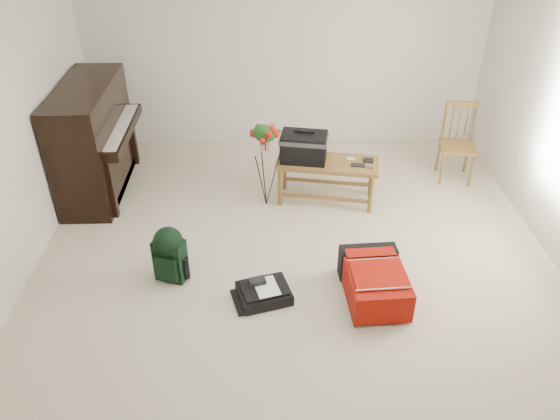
{
  "coord_description": "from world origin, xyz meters",
  "views": [
    {
      "loc": [
        -0.28,
        -3.97,
        3.36
      ],
      "look_at": [
        -0.14,
        0.35,
        0.47
      ],
      "focal_mm": 35.0,
      "sensor_mm": 36.0,
      "label": 1
    }
  ],
  "objects_px": {
    "black_duffel": "(264,292)",
    "green_backpack": "(169,252)",
    "flower_stand": "(266,165)",
    "dining_chair": "(457,144)",
    "bench": "(311,153)",
    "red_suitcase": "(373,278)",
    "piano": "(95,142)"
  },
  "relations": [
    {
      "from": "dining_chair",
      "to": "flower_stand",
      "type": "bearing_deg",
      "value": -158.01
    },
    {
      "from": "piano",
      "to": "flower_stand",
      "type": "distance_m",
      "value": 1.96
    },
    {
      "from": "green_backpack",
      "to": "red_suitcase",
      "type": "bearing_deg",
      "value": 12.04
    },
    {
      "from": "dining_chair",
      "to": "flower_stand",
      "type": "xyz_separation_m",
      "value": [
        -2.26,
        -0.55,
        0.06
      ]
    },
    {
      "from": "red_suitcase",
      "to": "black_duffel",
      "type": "height_order",
      "value": "red_suitcase"
    },
    {
      "from": "bench",
      "to": "black_duffel",
      "type": "xyz_separation_m",
      "value": [
        -0.53,
        -1.6,
        -0.53
      ]
    },
    {
      "from": "piano",
      "to": "black_duffel",
      "type": "xyz_separation_m",
      "value": [
        1.88,
        -1.95,
        -0.53
      ]
    },
    {
      "from": "piano",
      "to": "green_backpack",
      "type": "distance_m",
      "value": 1.97
    },
    {
      "from": "piano",
      "to": "black_duffel",
      "type": "relative_size",
      "value": 2.86
    },
    {
      "from": "dining_chair",
      "to": "black_duffel",
      "type": "distance_m",
      "value": 3.13
    },
    {
      "from": "piano",
      "to": "dining_chair",
      "type": "distance_m",
      "value": 4.18
    },
    {
      "from": "black_duffel",
      "to": "green_backpack",
      "type": "distance_m",
      "value": 0.93
    },
    {
      "from": "bench",
      "to": "red_suitcase",
      "type": "relative_size",
      "value": 1.51
    },
    {
      "from": "green_backpack",
      "to": "black_duffel",
      "type": "bearing_deg",
      "value": 0.46
    },
    {
      "from": "bench",
      "to": "green_backpack",
      "type": "distance_m",
      "value": 1.92
    },
    {
      "from": "flower_stand",
      "to": "piano",
      "type": "bearing_deg",
      "value": -179.95
    },
    {
      "from": "black_duffel",
      "to": "flower_stand",
      "type": "bearing_deg",
      "value": 72.85
    },
    {
      "from": "bench",
      "to": "dining_chair",
      "type": "bearing_deg",
      "value": 25.76
    },
    {
      "from": "flower_stand",
      "to": "red_suitcase",
      "type": "bearing_deg",
      "value": -45.52
    },
    {
      "from": "bench",
      "to": "flower_stand",
      "type": "relative_size",
      "value": 1.13
    },
    {
      "from": "red_suitcase",
      "to": "black_duffel",
      "type": "bearing_deg",
      "value": 179.44
    },
    {
      "from": "bench",
      "to": "black_duffel",
      "type": "bearing_deg",
      "value": -97.8
    },
    {
      "from": "green_backpack",
      "to": "dining_chair",
      "type": "bearing_deg",
      "value": 49.59
    },
    {
      "from": "green_backpack",
      "to": "flower_stand",
      "type": "bearing_deg",
      "value": 74.34
    },
    {
      "from": "red_suitcase",
      "to": "green_backpack",
      "type": "height_order",
      "value": "green_backpack"
    },
    {
      "from": "black_duffel",
      "to": "green_backpack",
      "type": "xyz_separation_m",
      "value": [
        -0.85,
        0.3,
        0.24
      ]
    },
    {
      "from": "bench",
      "to": "flower_stand",
      "type": "xyz_separation_m",
      "value": [
        -0.49,
        -0.07,
        -0.1
      ]
    },
    {
      "from": "red_suitcase",
      "to": "flower_stand",
      "type": "height_order",
      "value": "flower_stand"
    },
    {
      "from": "piano",
      "to": "bench",
      "type": "relative_size",
      "value": 1.28
    },
    {
      "from": "bench",
      "to": "dining_chair",
      "type": "xyz_separation_m",
      "value": [
        1.77,
        0.48,
        -0.16
      ]
    },
    {
      "from": "red_suitcase",
      "to": "black_duffel",
      "type": "relative_size",
      "value": 1.47
    },
    {
      "from": "black_duffel",
      "to": "flower_stand",
      "type": "xyz_separation_m",
      "value": [
        0.04,
        1.54,
        0.44
      ]
    }
  ]
}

